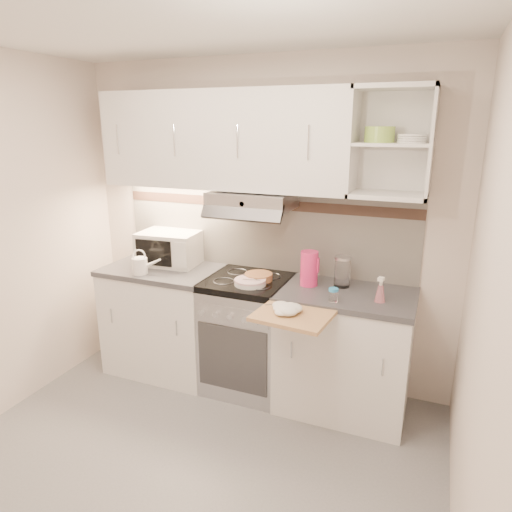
% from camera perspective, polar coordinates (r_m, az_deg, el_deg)
% --- Properties ---
extents(ground, '(3.00, 3.00, 0.00)m').
position_cam_1_polar(ground, '(3.03, -10.07, -25.83)').
color(ground, gray).
rests_on(ground, ground).
extents(room_shell, '(3.04, 2.84, 2.52)m').
position_cam_1_polar(room_shell, '(2.60, -7.50, 7.45)').
color(room_shell, beige).
rests_on(room_shell, ground).
extents(base_cabinet_left, '(0.90, 0.60, 0.86)m').
position_cam_1_polar(base_cabinet_left, '(3.93, -11.23, -7.95)').
color(base_cabinet_left, white).
rests_on(base_cabinet_left, ground).
extents(worktop_left, '(0.92, 0.62, 0.04)m').
position_cam_1_polar(worktop_left, '(3.77, -11.60, -1.69)').
color(worktop_left, '#47474C').
rests_on(worktop_left, base_cabinet_left).
extents(base_cabinet_right, '(0.90, 0.60, 0.86)m').
position_cam_1_polar(base_cabinet_right, '(3.40, 10.94, -11.88)').
color(base_cabinet_right, white).
rests_on(base_cabinet_right, ground).
extents(worktop_right, '(0.92, 0.62, 0.04)m').
position_cam_1_polar(worktop_right, '(3.22, 11.37, -4.79)').
color(worktop_right, '#47474C').
rests_on(worktop_right, base_cabinet_right).
extents(electric_range, '(0.60, 0.60, 0.90)m').
position_cam_1_polar(electric_range, '(3.59, -1.01, -9.66)').
color(electric_range, '#B7B7BC').
rests_on(electric_range, ground).
extents(microwave, '(0.50, 0.39, 0.27)m').
position_cam_1_polar(microwave, '(3.81, -10.74, 1.00)').
color(microwave, silver).
rests_on(microwave, worktop_left).
extents(watering_can, '(0.22, 0.13, 0.20)m').
position_cam_1_polar(watering_can, '(3.62, -14.22, -1.10)').
color(watering_can, white).
rests_on(watering_can, worktop_left).
extents(plate_stack, '(0.23, 0.23, 0.05)m').
position_cam_1_polar(plate_stack, '(3.28, -0.74, -3.26)').
color(plate_stack, silver).
rests_on(plate_stack, electric_range).
extents(bread_loaf, '(0.21, 0.21, 0.05)m').
position_cam_1_polar(bread_loaf, '(3.38, 0.33, -2.62)').
color(bread_loaf, '#B26744').
rests_on(bread_loaf, electric_range).
extents(pink_pitcher, '(0.13, 0.13, 0.25)m').
position_cam_1_polar(pink_pitcher, '(3.27, 6.68, -1.55)').
color(pink_pitcher, '#DB2766').
rests_on(pink_pitcher, worktop_right).
extents(glass_jar, '(0.12, 0.12, 0.22)m').
position_cam_1_polar(glass_jar, '(3.28, 10.73, -1.90)').
color(glass_jar, silver).
rests_on(glass_jar, worktop_right).
extents(spice_jar, '(0.06, 0.06, 0.09)m').
position_cam_1_polar(spice_jar, '(3.01, 9.64, -4.82)').
color(spice_jar, white).
rests_on(spice_jar, worktop_right).
extents(spray_bottle, '(0.07, 0.07, 0.18)m').
position_cam_1_polar(spray_bottle, '(3.07, 15.28, -4.28)').
color(spray_bottle, pink).
rests_on(spray_bottle, worktop_right).
extents(cutting_board, '(0.50, 0.46, 0.03)m').
position_cam_1_polar(cutting_board, '(2.88, 4.80, -7.28)').
color(cutting_board, '#C07956').
rests_on(cutting_board, base_cabinet_right).
extents(dish_towel, '(0.26, 0.24, 0.06)m').
position_cam_1_polar(dish_towel, '(2.84, 3.69, -6.61)').
color(dish_towel, silver).
rests_on(dish_towel, cutting_board).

